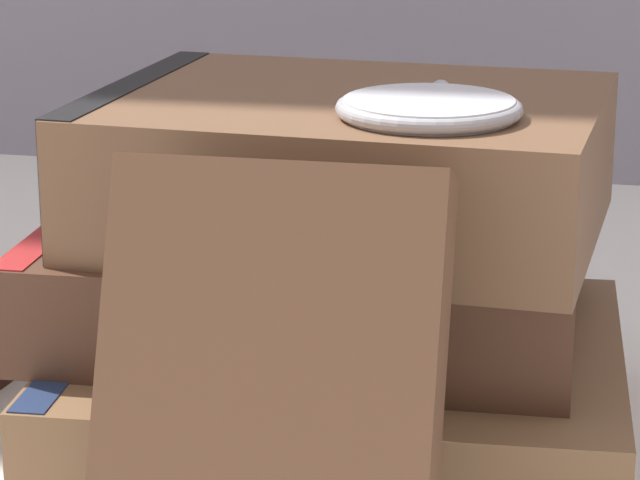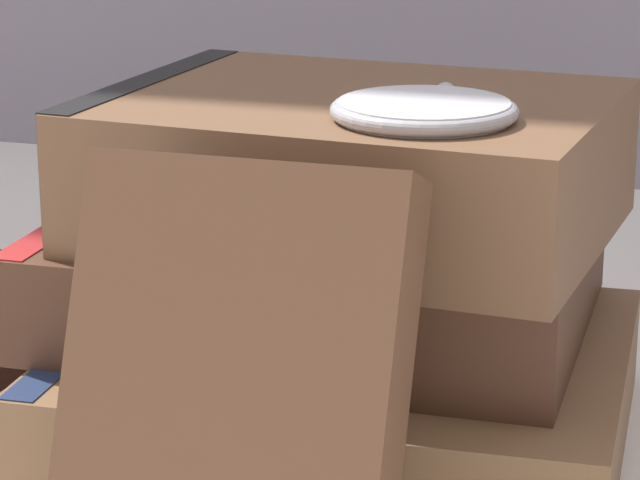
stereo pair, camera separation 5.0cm
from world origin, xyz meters
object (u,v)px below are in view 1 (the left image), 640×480
at_px(pocket_watch, 429,107).
at_px(book_flat_bottom, 333,388).
at_px(book_leaning_front, 257,408).
at_px(book_flat_top, 332,163).
at_px(reading_glasses, 350,278).
at_px(book_flat_middle, 298,273).

bearing_deg(pocket_watch, book_flat_bottom, 149.05).
xyz_separation_m(book_flat_bottom, book_leaning_front, (0.00, -0.11, 0.04)).
relative_size(book_flat_top, reading_glasses, 1.83).
bearing_deg(pocket_watch, book_flat_middle, 144.57).
relative_size(book_flat_bottom, book_flat_middle, 1.06).
bearing_deg(book_flat_top, pocket_watch, -35.13).
bearing_deg(pocket_watch, book_leaning_front, -110.57).
height_order(book_leaning_front, reading_glasses, book_leaning_front).
bearing_deg(book_flat_top, book_flat_middle, 159.94).
height_order(book_flat_top, reading_glasses, book_flat_top).
bearing_deg(book_flat_middle, reading_glasses, 92.09).
xyz_separation_m(book_flat_bottom, pocket_watch, (0.03, -0.02, 0.11)).
distance_m(book_flat_middle, pocket_watch, 0.09).
height_order(book_flat_middle, book_flat_top, book_flat_top).
relative_size(book_leaning_front, reading_glasses, 1.30).
bearing_deg(book_leaning_front, book_flat_top, 91.14).
distance_m(book_flat_bottom, reading_glasses, 0.18).
relative_size(book_flat_middle, book_leaning_front, 1.51).
height_order(book_flat_bottom, book_leaning_front, book_leaning_front).
distance_m(book_flat_top, book_leaning_front, 0.13).
bearing_deg(reading_glasses, pocket_watch, -49.94).
relative_size(book_flat_bottom, reading_glasses, 2.07).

